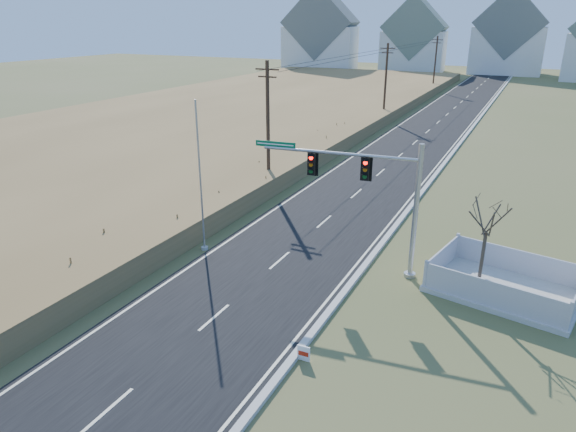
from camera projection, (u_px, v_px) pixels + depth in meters
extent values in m
plane|color=#505629|center=(239.00, 297.00, 22.97)|extent=(260.00, 260.00, 0.00)
cube|color=black|center=(444.00, 117.00, 64.87)|extent=(8.00, 180.00, 0.06)
cube|color=#B2AFA8|center=(479.00, 119.00, 63.14)|extent=(0.30, 180.00, 0.18)
cube|color=olive|center=(240.00, 110.00, 66.11)|extent=(38.00, 110.00, 1.30)
cylinder|color=#422D1E|center=(268.00, 126.00, 36.59)|extent=(0.26, 0.26, 9.00)
cube|color=#422D1E|center=(267.00, 69.00, 35.19)|extent=(1.80, 0.10, 0.10)
cube|color=#422D1E|center=(267.00, 77.00, 35.37)|extent=(1.40, 0.10, 0.10)
cylinder|color=#422D1E|center=(386.00, 82.00, 61.74)|extent=(0.26, 0.26, 9.00)
cube|color=#422D1E|center=(388.00, 48.00, 60.34)|extent=(1.80, 0.10, 0.10)
cube|color=#422D1E|center=(387.00, 53.00, 60.52)|extent=(1.40, 0.10, 0.10)
cylinder|color=#422D1E|center=(435.00, 64.00, 86.89)|extent=(0.26, 0.26, 9.00)
cube|color=#422D1E|center=(437.00, 40.00, 85.48)|extent=(1.80, 0.10, 0.10)
cube|color=#422D1E|center=(437.00, 43.00, 85.66)|extent=(1.40, 0.10, 0.10)
cube|color=white|center=(321.00, 49.00, 120.59)|extent=(17.38, 13.12, 10.00)
cube|color=slate|center=(321.00, 22.00, 118.47)|extent=(17.69, 13.38, 16.29)
cube|color=white|center=(413.00, 52.00, 119.27)|extent=(14.66, 10.95, 9.00)
cube|color=slate|center=(415.00, 27.00, 117.33)|extent=(14.93, 11.17, 14.26)
cube|color=white|center=(507.00, 51.00, 114.23)|extent=(15.00, 10.00, 10.00)
cube|color=slate|center=(511.00, 23.00, 112.11)|extent=(15.27, 10.20, 15.27)
cylinder|color=#9EA0A5|center=(410.00, 275.00, 24.75)|extent=(0.56, 0.56, 0.19)
cylinder|color=#9EA0A5|center=(415.00, 213.00, 23.61)|extent=(0.24, 0.24, 6.52)
cylinder|color=#9EA0A5|center=(339.00, 153.00, 23.89)|extent=(7.43, 0.96, 0.15)
cube|color=black|center=(366.00, 169.00, 23.70)|extent=(0.37, 0.32, 1.05)
cube|color=black|center=(312.00, 164.00, 24.53)|extent=(0.37, 0.32, 1.05)
cube|color=#055D34|center=(275.00, 144.00, 24.82)|extent=(2.04, 0.26, 0.28)
cube|color=#B7B5AD|center=(503.00, 291.00, 23.25)|extent=(6.90, 5.36, 0.24)
cube|color=#B3B3B8|center=(492.00, 294.00, 21.53)|extent=(5.80, 1.23, 1.18)
cube|color=#B3B3B8|center=(517.00, 261.00, 24.45)|extent=(5.80, 1.23, 1.18)
cube|color=#B3B3B8|center=(442.00, 259.00, 24.66)|extent=(0.85, 3.87, 1.18)
cube|color=white|center=(304.00, 353.00, 18.55)|extent=(0.49, 0.07, 0.61)
cube|color=#B81F0C|center=(303.00, 354.00, 18.53)|extent=(0.39, 0.03, 0.18)
cylinder|color=#B7B5AD|center=(205.00, 248.00, 27.66)|extent=(0.36, 0.36, 0.16)
cylinder|color=#9EA0A5|center=(200.00, 178.00, 26.25)|extent=(0.10, 0.10, 8.00)
cylinder|color=#4C3F33|center=(481.00, 268.00, 21.93)|extent=(0.15, 0.15, 3.33)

